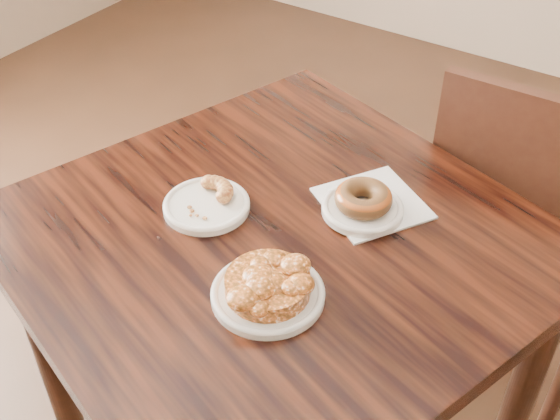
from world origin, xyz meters
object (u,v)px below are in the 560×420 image
Objects in this scene: apple_fritter at (268,282)px; chair_far at (534,227)px; glazed_donut at (363,198)px; cruller_fragment at (206,197)px; cafe_table at (277,369)px.

chair_far is at bearing 72.78° from apple_fritter.
cruller_fragment is at bearing -149.18° from glazed_donut.
chair_far is at bearing 55.24° from cruller_fragment.
chair_far is (0.31, 0.64, 0.08)m from cafe_table.
chair_far is 0.65m from glazed_donut.
glazed_donut reaches higher than cafe_table.
glazed_donut is 0.57× the size of apple_fritter.
glazed_donut is at bearing 30.82° from cruller_fragment.
glazed_donut is (0.10, 0.13, 0.41)m from cafe_table.
glazed_donut is at bearing 84.58° from apple_fritter.
chair_far reaches higher than cruller_fragment.
apple_fritter is (0.07, -0.13, 0.41)m from cafe_table.
chair_far is 8.75× the size of glazed_donut.
chair_far reaches higher than glazed_donut.
chair_far is at bearing 67.22° from glazed_donut.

